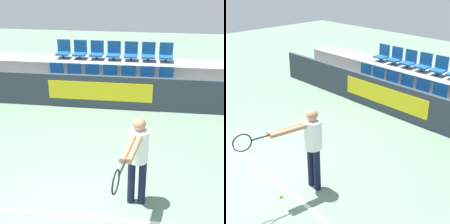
# 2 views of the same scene
# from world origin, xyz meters

# --- Properties ---
(court_baseline) EXTENTS (6.14, 0.08, 0.01)m
(court_baseline) POSITION_xyz_m (0.00, 0.22, 0.00)
(court_baseline) COLOR white
(court_baseline) RESTS_ON ground
(barrier_wall) EXTENTS (9.71, 0.14, 0.98)m
(barrier_wall) POSITION_xyz_m (-0.00, 4.46, 0.49)
(barrier_wall) COLOR #2D3842
(barrier_wall) RESTS_ON ground
(bleacher_tier_front) EXTENTS (9.31, 0.96, 0.49)m
(bleacher_tier_front) POSITION_xyz_m (0.00, 5.02, 0.24)
(bleacher_tier_front) COLOR #9E9E99
(bleacher_tier_front) RESTS_ON ground
(bleacher_tier_middle) EXTENTS (9.31, 0.96, 0.97)m
(bleacher_tier_middle) POSITION_xyz_m (0.00, 5.97, 0.49)
(bleacher_tier_middle) COLOR #9E9E99
(bleacher_tier_middle) RESTS_ON ground
(stadium_chair_0) EXTENTS (0.42, 0.39, 0.57)m
(stadium_chair_0) POSITION_xyz_m (-1.65, 5.14, 0.73)
(stadium_chair_0) COLOR #333333
(stadium_chair_0) RESTS_ON bleacher_tier_front
(stadium_chair_1) EXTENTS (0.42, 0.39, 0.57)m
(stadium_chair_1) POSITION_xyz_m (-1.10, 5.14, 0.73)
(stadium_chair_1) COLOR #333333
(stadium_chair_1) RESTS_ON bleacher_tier_front
(stadium_chair_2) EXTENTS (0.42, 0.39, 0.57)m
(stadium_chair_2) POSITION_xyz_m (-0.55, 5.14, 0.73)
(stadium_chair_2) COLOR #333333
(stadium_chair_2) RESTS_ON bleacher_tier_front
(stadium_chair_3) EXTENTS (0.42, 0.39, 0.57)m
(stadium_chair_3) POSITION_xyz_m (0.00, 5.14, 0.73)
(stadium_chair_3) COLOR #333333
(stadium_chair_3) RESTS_ON bleacher_tier_front
(stadium_chair_4) EXTENTS (0.42, 0.39, 0.57)m
(stadium_chair_4) POSITION_xyz_m (0.55, 5.14, 0.73)
(stadium_chair_4) COLOR #333333
(stadium_chair_4) RESTS_ON bleacher_tier_front
(stadium_chair_5) EXTENTS (0.42, 0.39, 0.57)m
(stadium_chair_5) POSITION_xyz_m (1.10, 5.14, 0.73)
(stadium_chair_5) COLOR #333333
(stadium_chair_5) RESTS_ON bleacher_tier_front
(stadium_chair_6) EXTENTS (0.42, 0.39, 0.57)m
(stadium_chair_6) POSITION_xyz_m (1.65, 5.14, 0.73)
(stadium_chair_6) COLOR #333333
(stadium_chair_6) RESTS_ON bleacher_tier_front
(stadium_chair_7) EXTENTS (0.42, 0.39, 0.57)m
(stadium_chair_7) POSITION_xyz_m (-1.65, 6.09, 1.21)
(stadium_chair_7) COLOR #333333
(stadium_chair_7) RESTS_ON bleacher_tier_middle
(stadium_chair_8) EXTENTS (0.42, 0.39, 0.57)m
(stadium_chair_8) POSITION_xyz_m (-1.10, 6.09, 1.21)
(stadium_chair_8) COLOR #333333
(stadium_chair_8) RESTS_ON bleacher_tier_middle
(stadium_chair_9) EXTENTS (0.42, 0.39, 0.57)m
(stadium_chair_9) POSITION_xyz_m (-0.55, 6.09, 1.21)
(stadium_chair_9) COLOR #333333
(stadium_chair_9) RESTS_ON bleacher_tier_middle
(stadium_chair_10) EXTENTS (0.42, 0.39, 0.57)m
(stadium_chair_10) POSITION_xyz_m (0.00, 6.09, 1.21)
(stadium_chair_10) COLOR #333333
(stadium_chair_10) RESTS_ON bleacher_tier_middle
(stadium_chair_11) EXTENTS (0.42, 0.39, 0.57)m
(stadium_chair_11) POSITION_xyz_m (0.55, 6.09, 1.21)
(stadium_chair_11) COLOR #333333
(stadium_chair_11) RESTS_ON bleacher_tier_middle
(stadium_chair_12) EXTENTS (0.42, 0.39, 0.57)m
(stadium_chair_12) POSITION_xyz_m (1.10, 6.09, 1.21)
(stadium_chair_12) COLOR #333333
(stadium_chair_12) RESTS_ON bleacher_tier_middle
(stadium_chair_13) EXTENTS (0.42, 0.39, 0.57)m
(stadium_chair_13) POSITION_xyz_m (1.65, 6.09, 1.21)
(stadium_chair_13) COLOR #333333
(stadium_chair_13) RESTS_ON bleacher_tier_middle
(tennis_player) EXTENTS (0.43, 1.59, 1.68)m
(tennis_player) POSITION_xyz_m (1.04, 0.61, 1.05)
(tennis_player) COLOR black
(tennis_player) RESTS_ON ground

